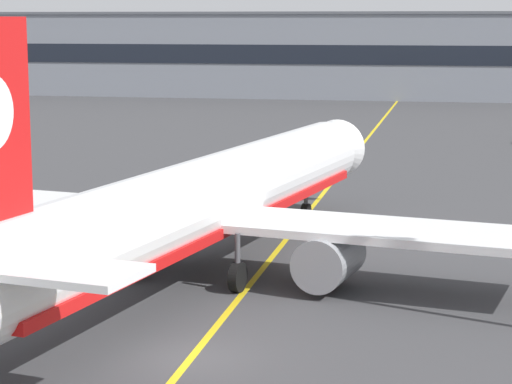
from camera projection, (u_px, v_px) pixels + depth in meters
name	position (u px, v px, depth m)	size (l,w,h in m)	color
ground_plane	(191.00, 357.00, 34.95)	(400.00, 400.00, 0.00)	#3D3D3F
taxiway_centreline	(314.00, 204.00, 63.93)	(0.30, 180.00, 0.01)	yellow
airliner_foreground	(200.00, 204.00, 45.44)	(32.34, 41.30, 11.65)	white
safety_cone_by_nose_gear	(303.00, 207.00, 61.52)	(0.44, 0.44, 0.55)	orange
terminal_building	(416.00, 55.00, 149.23)	(140.47, 12.40, 12.76)	gray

